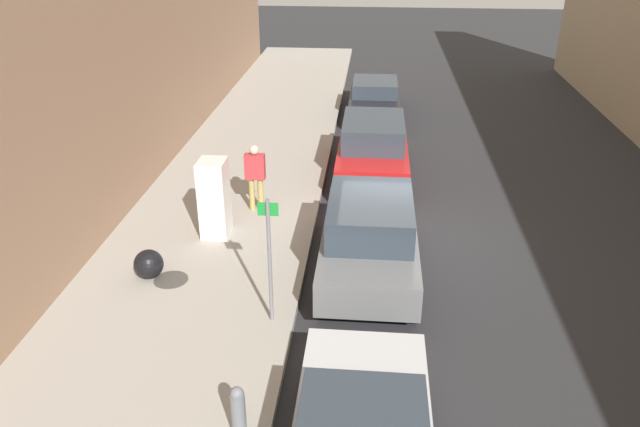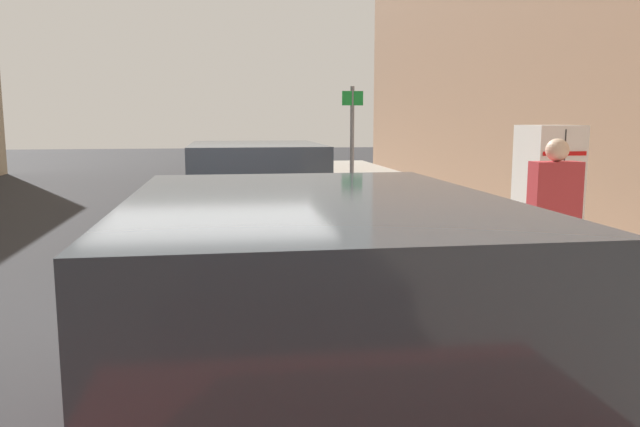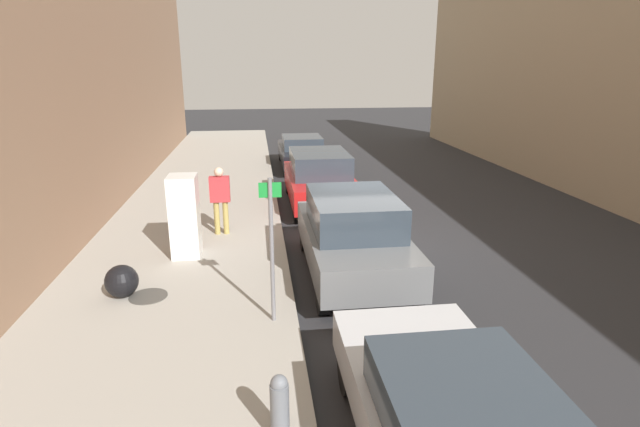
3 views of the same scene
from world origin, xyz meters
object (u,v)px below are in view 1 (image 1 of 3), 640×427
object	(u,v)px
parked_suv_red	(373,148)
discarded_refrigerator	(214,198)
trash_bag	(149,264)
parked_suv_gray	(370,236)
fire_hydrant	(238,410)
street_sign_post	(269,255)
parked_sedan_dark	(375,97)
pedestrian_walking_far	(255,173)

from	to	relation	value
parked_suv_red	discarded_refrigerator	bearing A→B (deg)	-129.59
discarded_refrigerator	trash_bag	bearing A→B (deg)	-115.06
parked_suv_gray	parked_suv_red	size ratio (longest dim) A/B	0.98
fire_hydrant	street_sign_post	bearing A→B (deg)	89.33
discarded_refrigerator	parked_sedan_dark	xyz separation A→B (m)	(3.58, 10.40, -0.37)
discarded_refrigerator	pedestrian_walking_far	distance (m)	1.57
discarded_refrigerator	fire_hydrant	xyz separation A→B (m)	(1.79, -6.07, -0.50)
pedestrian_walking_far	parked_sedan_dark	world-z (taller)	pedestrian_walking_far
street_sign_post	fire_hydrant	world-z (taller)	street_sign_post
parked_sedan_dark	parked_suv_gray	bearing A→B (deg)	-90.00
pedestrian_walking_far	parked_suv_gray	distance (m)	3.90
parked_suv_gray	discarded_refrigerator	bearing A→B (deg)	161.45
fire_hydrant	parked_suv_gray	xyz separation A→B (m)	(1.79, 4.86, 0.32)
street_sign_post	parked_sedan_dark	bearing A→B (deg)	82.68
trash_bag	parked_suv_gray	bearing A→B (deg)	10.01
parked_suv_red	pedestrian_walking_far	bearing A→B (deg)	-134.69
trash_bag	parked_suv_gray	distance (m)	4.61
discarded_refrigerator	street_sign_post	world-z (taller)	street_sign_post
parked_suv_gray	parked_sedan_dark	xyz separation A→B (m)	(0.00, 11.60, -0.19)
fire_hydrant	trash_bag	world-z (taller)	fire_hydrant
pedestrian_walking_far	parked_sedan_dark	xyz separation A→B (m)	(2.89, 8.99, -0.45)
pedestrian_walking_far	parked_suv_red	bearing A→B (deg)	-92.14
street_sign_post	parked_sedan_dark	world-z (taller)	street_sign_post
fire_hydrant	parked_suv_red	distance (m)	10.55
discarded_refrigerator	parked_suv_gray	world-z (taller)	discarded_refrigerator
trash_bag	parked_suv_red	distance (m)	7.78
pedestrian_walking_far	parked_suv_red	size ratio (longest dim) A/B	0.38
discarded_refrigerator	fire_hydrant	size ratio (longest dim) A/B	2.22
discarded_refrigerator	parked_suv_gray	xyz separation A→B (m)	(3.58, -1.20, -0.18)
parked_suv_gray	parked_suv_red	bearing A→B (deg)	90.00
fire_hydrant	parked_suv_gray	distance (m)	5.19
fire_hydrant	parked_suv_red	bearing A→B (deg)	80.25
discarded_refrigerator	pedestrian_walking_far	xyz separation A→B (m)	(0.69, 1.41, 0.08)
trash_bag	parked_sedan_dark	size ratio (longest dim) A/B	0.13
discarded_refrigerator	trash_bag	world-z (taller)	discarded_refrigerator
trash_bag	discarded_refrigerator	bearing A→B (deg)	64.94
parked_suv_red	fire_hydrant	bearing A→B (deg)	-99.75
parked_suv_gray	parked_sedan_dark	world-z (taller)	parked_suv_gray
pedestrian_walking_far	parked_sedan_dark	size ratio (longest dim) A/B	0.37
street_sign_post	parked_suv_gray	xyz separation A→B (m)	(1.75, 2.06, -0.64)
pedestrian_walking_far	parked_sedan_dark	bearing A→B (deg)	-65.27
fire_hydrant	parked_suv_red	xyz separation A→B (m)	(1.79, 10.39, 0.28)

